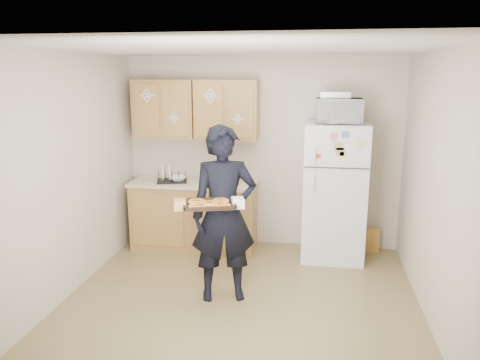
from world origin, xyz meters
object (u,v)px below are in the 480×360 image
Objects in this scene: dish_rack at (172,176)px; microwave at (339,111)px; refrigerator at (334,192)px; person at (224,214)px; baking_tray at (209,205)px.

microwave is at bearing -1.11° from dish_rack.
microwave is at bearing -78.04° from refrigerator.
person is 0.35m from baking_tray.
baking_tray is (-0.08, -0.29, 0.18)m from person.
refrigerator is 0.95× the size of person.
dish_rack is (-0.86, 1.58, -0.10)m from baking_tray.
baking_tray is at bearing -122.37° from person.
person is 3.37× the size of microwave.
baking_tray is 2.11m from microwave.
dish_rack is at bearing 109.93° from person.
microwave is (1.14, 1.25, 0.95)m from person.
dish_rack is (-2.08, 0.04, -0.87)m from microwave.
microwave is 1.40× the size of dish_rack.
refrigerator is 2.01m from baking_tray.
baking_tray is 1.80m from dish_rack.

